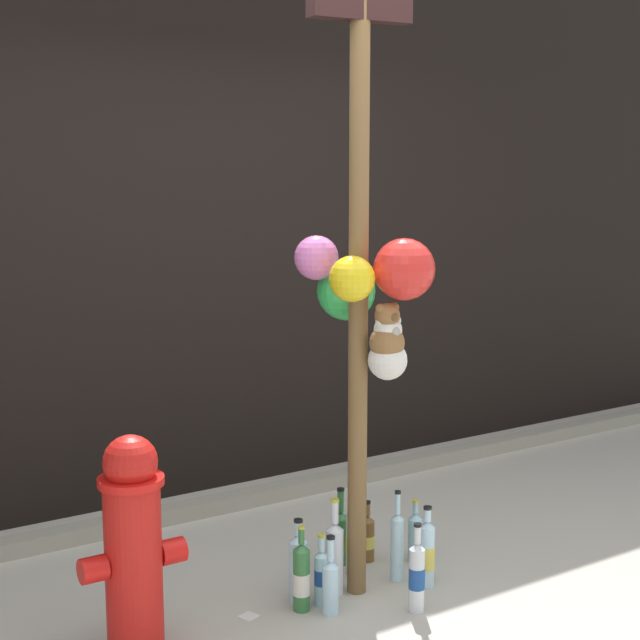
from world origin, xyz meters
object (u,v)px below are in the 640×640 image
Objects in this scene: bottle_2 at (335,556)px; bottle_5 at (301,578)px; bottle_6 at (427,553)px; bottle_7 at (367,537)px; memorial_post at (365,245)px; bottle_0 at (353,539)px; fire_hydrant at (133,543)px; bottle_10 at (341,535)px; bottle_1 at (298,565)px; bottle_4 at (331,584)px; bottle_8 at (321,575)px; bottle_9 at (415,536)px; bottle_11 at (417,576)px; bottle_3 at (397,544)px.

bottle_5 is at bearing -165.06° from bottle_2.
bottle_6 reaches higher than bottle_7.
bottle_0 is (0.06, 0.16, -1.34)m from memorial_post.
bottle_0 is (1.08, 0.12, -0.26)m from fire_hydrant.
bottle_10 is at bearing 114.27° from bottle_6.
bottle_1 is 1.07× the size of bottle_4.
bottle_5 reaches higher than bottle_8.
bottle_2 is (0.16, -0.04, 0.02)m from bottle_1.
bottle_4 reaches higher than bottle_9.
fire_hydrant is 0.76m from bottle_5.
bottle_10 is at bearing 89.40° from bottle_11.
memorial_post is 1.39m from bottle_4.
bottle_5 is (-0.32, -0.02, -1.36)m from memorial_post.
bottle_1 reaches higher than bottle_9.
bottle_2 reaches higher than bottle_9.
bottle_0 is at bearing 14.65° from bottle_1.
bottle_1 is at bearing -149.17° from bottle_10.
bottle_3 reaches higher than bottle_8.
bottle_11 is (-0.13, -0.53, 0.04)m from bottle_7.
bottle_6 is (0.58, -0.10, 0.01)m from bottle_5.
bottle_11 is at bearing -16.71° from fire_hydrant.
bottle_6 is (0.50, -0.01, 0.02)m from bottle_4.
fire_hydrant is 2.86× the size of bottle_9.
fire_hydrant is 2.91× the size of bottle_7.
memorial_post reaches higher than bottle_7.
bottle_7 is at bearing 50.72° from memorial_post.
bottle_0 reaches higher than bottle_10.
bottle_8 is at bearing -177.25° from bottle_3.
bottle_3 is 0.24m from bottle_9.
fire_hydrant reaches higher than bottle_7.
bottle_0 is 0.17m from bottle_7.
bottle_10 is (0.20, 0.25, -0.03)m from bottle_2.
bottle_2 is at bearing 121.11° from bottle_11.
bottle_10 reaches higher than bottle_4.
memorial_post is 3.26× the size of fire_hydrant.
memorial_post is 6.67× the size of bottle_3.
bottle_10 is (0.31, 0.39, 0.01)m from bottle_4.
memorial_post is 7.21× the size of bottle_11.
bottle_5 is 0.10m from bottle_8.
bottle_10 is (0.40, 0.30, -0.00)m from bottle_5.
bottle_8 is (0.06, -0.09, -0.03)m from bottle_1.
memorial_post is at bearing -2.13° from fire_hydrant.
bottle_3 is 0.41m from bottle_8.
bottle_10 reaches higher than bottle_7.
bottle_9 is at bearing 4.60° from bottle_1.
fire_hydrant reaches higher than bottle_1.
bottle_0 is 1.29× the size of bottle_8.
bottle_2 is (0.90, -0.01, -0.25)m from fire_hydrant.
fire_hydrant is at bearing 178.14° from bottle_3.
bottle_3 is at bearing 14.76° from bottle_4.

